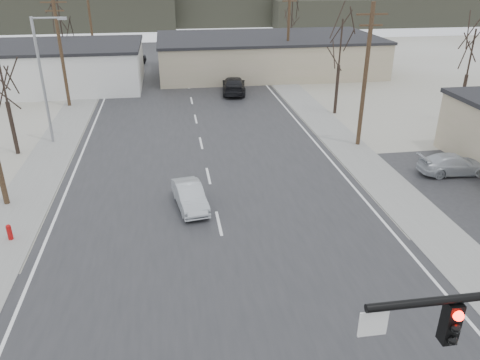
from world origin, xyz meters
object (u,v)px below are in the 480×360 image
object	(u,v)px
car_parked_silver	(453,164)
car_far_b	(135,60)
sedan_crossing	(190,196)
fire_hydrant	(9,232)
car_far_a	(234,85)

from	to	relation	value
car_parked_silver	car_far_b	bearing A→B (deg)	31.97
sedan_crossing	car_parked_silver	distance (m)	16.92
fire_hydrant	sedan_crossing	world-z (taller)	sedan_crossing
car_far_b	sedan_crossing	bearing A→B (deg)	-60.53
sedan_crossing	car_far_b	bearing A→B (deg)	87.78
fire_hydrant	car_far_b	bearing A→B (deg)	84.76
fire_hydrant	car_far_a	bearing A→B (deg)	60.76
sedan_crossing	car_far_b	distance (m)	40.73
car_far_a	car_far_b	bearing A→B (deg)	-49.14
fire_hydrant	car_far_a	distance (m)	30.08
car_parked_silver	fire_hydrant	bearing A→B (deg)	101.37
car_far_b	car_parked_silver	size ratio (longest dim) A/B	0.96
car_far_b	car_parked_silver	xyz separation A→B (m)	(21.75, -38.47, -0.10)
car_far_a	car_far_b	xyz separation A→B (m)	(-10.80, 16.23, -0.10)
car_far_a	car_far_b	distance (m)	19.50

